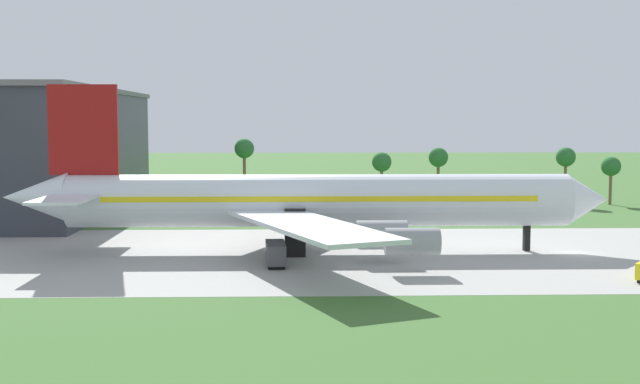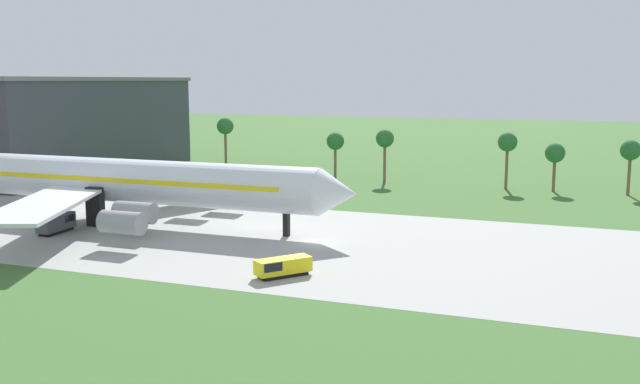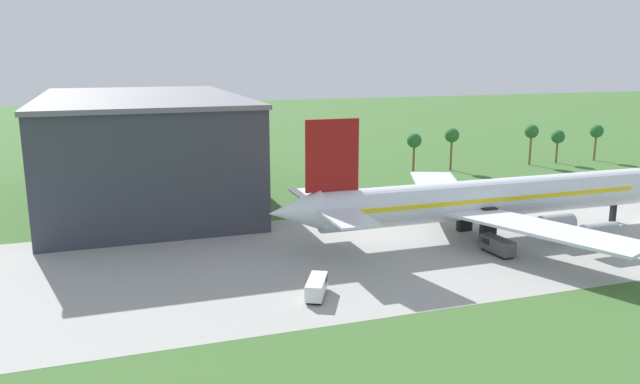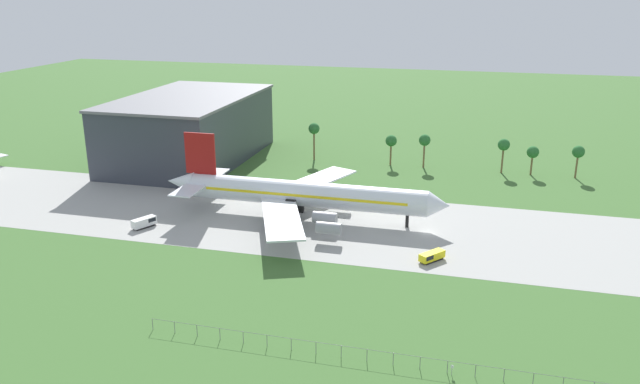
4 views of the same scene
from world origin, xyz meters
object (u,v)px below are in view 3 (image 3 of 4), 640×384
Objects in this scene: baggage_tug at (497,245)px; fuel_truck at (317,287)px; terminal_building at (143,149)px; jet_airliner at (486,199)px.

fuel_truck is at bearing -166.88° from baggage_tug.
baggage_tug is 0.10× the size of terminal_building.
fuel_truck is at bearing -74.50° from terminal_building.
terminal_building is at bearing 105.50° from fuel_truck.
baggage_tug is 0.99× the size of fuel_truck.
jet_airliner is 66.15m from terminal_building.
terminal_building is (-16.28, 58.68, 9.22)m from fuel_truck.
terminal_building reaches higher than fuel_truck.
fuel_truck is at bearing -154.97° from jet_airliner.
baggage_tug is 31.01m from fuel_truck.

